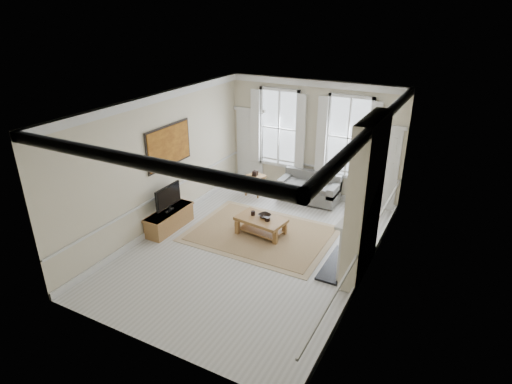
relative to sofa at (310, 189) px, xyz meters
The scene contains 23 objects.
floor 3.13m from the sofa, 93.23° to the right, with size 7.20×7.20×0.00m, color #B7B5AD.
ceiling 4.36m from the sofa, 93.23° to the right, with size 7.20×7.20×0.00m, color white.
back_wall 1.45m from the sofa, 109.70° to the left, with size 5.20×5.20×0.00m, color beige.
left_wall 4.38m from the sofa, 131.76° to the right, with size 7.20×7.20×0.00m, color beige.
right_wall 4.17m from the sofa, 52.06° to the right, with size 7.20×7.20×0.00m, color beige.
window_left 2.03m from the sofa, 160.22° to the left, with size 1.26×0.20×2.20m, color #B2BCC6, non-canonical shape.
window_right 1.83m from the sofa, 26.76° to the left, with size 1.26×0.20×2.20m, color #B2BCC6, non-canonical shape.
door_left 2.41m from the sofa, 168.55° to the left, with size 0.90×0.08×2.30m, color silver.
door_right 2.09m from the sofa, 13.52° to the left, with size 0.90×0.08×2.30m, color silver.
painting 4.27m from the sofa, 134.24° to the right, with size 0.05×1.66×1.06m, color #BA731F.
chimney_breast 3.92m from the sofa, 52.29° to the right, with size 0.35×1.70×3.38m, color beige.
hearth 3.45m from the sofa, 57.91° to the right, with size 0.55×1.50×0.05m, color black.
fireplace 3.56m from the sofa, 55.18° to the right, with size 0.21×1.45×1.33m.
mirror 3.94m from the sofa, 55.04° to the right, with size 0.06×1.26×1.06m, color gold.
sofa is the anchor object (origin of this frame).
side_table 1.65m from the sofa, 166.97° to the right, with size 0.62×0.62×0.60m.
rug 2.51m from the sofa, 97.50° to the right, with size 3.50×2.60×0.02m, color #8F6C4A.
coffee_table 2.49m from the sofa, 97.50° to the right, with size 1.29×0.85×0.45m.
ceramic_pot_a 2.49m from the sofa, 103.37° to the right, with size 0.11×0.11×0.11m, color black.
ceramic_pot_b 2.52m from the sofa, 92.84° to the right, with size 0.13×0.13×0.09m, color black.
bowl 2.39m from the sofa, 96.62° to the right, with size 0.30×0.30×0.07m, color black.
tv_stand 4.15m from the sofa, 127.34° to the right, with size 0.46×1.43×0.51m, color brown.
tv 4.17m from the sofa, 127.09° to the right, with size 0.08×0.90×0.68m.
Camera 1 is at (4.12, -7.69, 5.31)m, focal length 30.00 mm.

